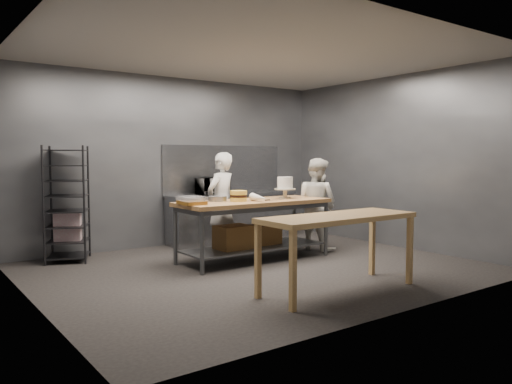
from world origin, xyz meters
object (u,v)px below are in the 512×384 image
work_table (251,223)px  chef_behind (221,203)px  near_counter (338,222)px  layer_cake (239,196)px  chef_right (317,204)px  speed_rack (67,205)px  microwave (212,186)px  frosted_cake_stand (285,185)px

work_table → chef_behind: (-0.06, 0.76, 0.26)m
near_counter → layer_cake: bearing=91.5°
work_table → chef_right: 1.43m
work_table → chef_behind: bearing=94.7°
speed_rack → chef_right: 4.01m
near_counter → layer_cake: size_ratio=7.96×
work_table → chef_behind: chef_behind is taller
chef_right → microwave: chef_right is taller
near_counter → frosted_cake_stand: bearing=67.3°
chef_behind → layer_cake: chef_behind is taller
microwave → layer_cake: microwave is taller
microwave → speed_rack: bearing=-178.2°
chef_behind → frosted_cake_stand: size_ratio=4.81×
near_counter → frosted_cake_stand: frosted_cake_stand is taller
work_table → microwave: bearing=79.0°
frosted_cake_stand → near_counter: bearing=-112.7°
frosted_cake_stand → layer_cake: size_ratio=1.37×
speed_rack → chef_right: (3.70, -1.53, -0.08)m
work_table → layer_cake: bearing=-174.4°
frosted_cake_stand → layer_cake: 0.90m
microwave → frosted_cake_stand: size_ratio=1.58×
chef_behind → frosted_cake_stand: chef_behind is taller
speed_rack → layer_cake: 2.61m
work_table → chef_right: bearing=2.5°
speed_rack → microwave: size_ratio=3.23×
frosted_cake_stand → microwave: bearing=100.8°
layer_cake → frosted_cake_stand: bearing=0.0°
chef_behind → layer_cake: (-0.18, -0.78, 0.17)m
near_counter → speed_rack: speed_rack is taller
work_table → near_counter: size_ratio=1.20×
near_counter → chef_right: size_ratio=1.28×
chef_right → layer_cake: (-1.66, -0.09, 0.22)m
layer_cake → microwave: bearing=71.4°
frosted_cake_stand → chef_right: bearing=6.4°
microwave → layer_cake: size_ratio=2.16×
work_table → speed_rack: 2.80m
speed_rack → chef_right: speed_rack is taller
chef_behind → layer_cake: bearing=56.3°
near_counter → microwave: 3.75m
chef_right → layer_cake: bearing=83.3°
chef_behind → speed_rack: bearing=-41.2°
microwave → layer_cake: (-0.57, -1.70, -0.05)m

